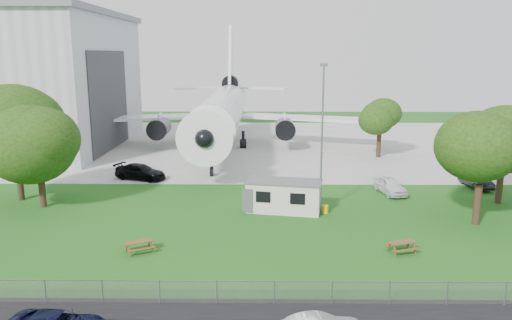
{
  "coord_description": "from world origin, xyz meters",
  "views": [
    {
      "loc": [
        3.29,
        -33.49,
        12.82
      ],
      "look_at": [
        2.86,
        8.0,
        4.0
      ],
      "focal_mm": 35.0,
      "sensor_mm": 36.0,
      "label": 1
    }
  ],
  "objects_px": {
    "site_cabin": "(284,196)",
    "picnic_east": "(401,253)",
    "airliner": "(223,110)",
    "picnic_west": "(140,252)"
  },
  "relations": [
    {
      "from": "airliner",
      "to": "picnic_east",
      "type": "bearing_deg",
      "value": -69.19
    },
    {
      "from": "picnic_west",
      "to": "site_cabin",
      "type": "bearing_deg",
      "value": 13.57
    },
    {
      "from": "picnic_east",
      "to": "site_cabin",
      "type": "bearing_deg",
      "value": 111.32
    },
    {
      "from": "site_cabin",
      "to": "airliner",
      "type": "bearing_deg",
      "value": 103.7
    },
    {
      "from": "airliner",
      "to": "site_cabin",
      "type": "bearing_deg",
      "value": -76.3
    },
    {
      "from": "airliner",
      "to": "picnic_west",
      "type": "relative_size",
      "value": 26.52
    },
    {
      "from": "airliner",
      "to": "picnic_west",
      "type": "xyz_separation_m",
      "value": [
        -2.73,
        -38.45,
        -5.27
      ]
    },
    {
      "from": "airliner",
      "to": "picnic_west",
      "type": "bearing_deg",
      "value": -94.06
    },
    {
      "from": "airliner",
      "to": "picnic_east",
      "type": "distance_m",
      "value": 41.36
    },
    {
      "from": "site_cabin",
      "to": "picnic_east",
      "type": "height_order",
      "value": "site_cabin"
    }
  ]
}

